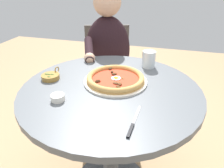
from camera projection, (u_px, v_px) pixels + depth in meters
dining_table at (111, 116)px, 1.10m from camera, size 0.88×0.88×0.75m
pizza_on_plate at (115, 79)px, 1.05m from camera, size 0.32×0.32×0.04m
water_glass at (149, 60)px, 1.21m from camera, size 0.08×0.08×0.10m
steak_knife at (133, 125)px, 0.75m from camera, size 0.02×0.20×0.01m
ramekin_capers at (58, 97)px, 0.90m from camera, size 0.06×0.06×0.03m
olive_pan at (51, 76)px, 1.08m from camera, size 0.09×0.12×0.05m
diner_person at (108, 73)px, 1.70m from camera, size 0.41×0.56×1.17m
cafe_chair_diner at (108, 66)px, 1.82m from camera, size 0.54×0.54×0.86m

